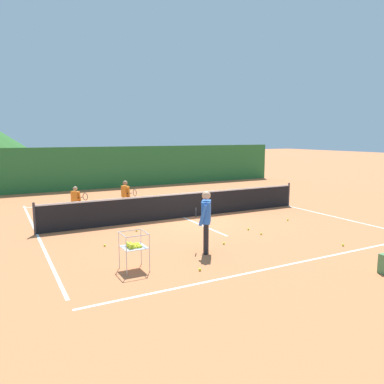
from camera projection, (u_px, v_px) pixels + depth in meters
The scene contains 21 objects.
ground_plane at pixel (184, 218), 14.54m from camera, with size 120.00×120.00×0.00m, color #C67042.
line_baseline_near at pixel (293, 264), 9.27m from camera, with size 10.64×0.08×0.01m, color white.
line_baseline_far at pixel (138, 198), 18.98m from camera, with size 10.64×0.08×0.01m, color white.
line_sideline_west at pixel (37, 234), 12.06m from camera, with size 0.08×11.13×0.01m, color white.
line_sideline_east at pixel (287, 206), 17.01m from camera, with size 0.08×11.13×0.01m, color white.
line_service_center at pixel (184, 218), 14.54m from camera, with size 0.08×6.21×0.01m, color white.
tennis_net at pixel (183, 205), 14.46m from camera, with size 10.82×0.08×1.05m.
instructor at pixel (206, 216), 10.04m from camera, with size 0.57×0.83×1.70m.
student_0 at pixel (76, 199), 14.49m from camera, with size 0.60×0.50×1.22m.
student_1 at pixel (126, 194), 15.11m from camera, with size 0.49×0.62×1.37m.
ball_cart at pixel (133, 246), 8.79m from camera, with size 0.58×0.58×0.90m.
tennis_ball_0 at pixel (224, 243), 10.94m from camera, with size 0.07×0.07×0.07m, color yellow.
tennis_ball_1 at pixel (248, 229), 12.60m from camera, with size 0.07×0.07×0.07m, color yellow.
tennis_ball_2 at pixel (343, 245), 10.77m from camera, with size 0.07×0.07×0.07m, color yellow.
tennis_ball_3 at pixel (261, 234), 12.00m from camera, with size 0.07×0.07×0.07m, color yellow.
tennis_ball_4 at pixel (105, 245), 10.73m from camera, with size 0.07×0.07×0.07m, color yellow.
tennis_ball_5 at pixel (200, 269), 8.79m from camera, with size 0.07×0.07×0.07m, color yellow.
tennis_ball_6 at pixel (137, 230), 12.43m from camera, with size 0.07×0.07×0.07m, color yellow.
tennis_ball_7 at pixel (288, 220), 14.01m from camera, with size 0.07×0.07×0.07m, color yellow.
tennis_ball_8 at pixel (210, 220), 13.93m from camera, with size 0.07×0.07×0.07m, color yellow.
windscreen_fence at pixel (113, 167), 22.71m from camera, with size 23.40×0.08×2.53m, color #286B33.
Camera 1 is at (-6.40, -12.71, 3.15)m, focal length 34.87 mm.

